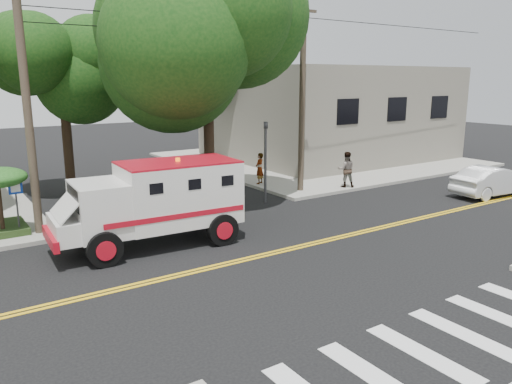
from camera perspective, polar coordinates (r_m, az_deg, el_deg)
ground at (r=15.86m, az=1.41°, el=-7.12°), size 100.00×100.00×0.00m
sidewalk_ne at (r=34.31m, az=6.79°, el=3.78°), size 17.00×17.00×0.15m
building_right at (r=35.33m, az=8.26°, el=9.02°), size 14.00×12.00×6.00m
utility_pole_left at (r=18.43m, az=-24.70°, el=8.84°), size 0.28×0.28×9.00m
utility_pole_right at (r=23.69m, az=5.30°, el=10.56°), size 0.28×0.28×9.00m
tree_main at (r=21.27m, az=-4.16°, el=17.61°), size 6.08×5.70×9.85m
tree_left at (r=24.67m, az=-20.48°, el=12.78°), size 4.48×4.20×7.70m
tree_right at (r=32.96m, az=-1.94°, el=14.00°), size 4.80×4.50×8.20m
traffic_signal at (r=21.91m, az=1.08°, el=4.46°), size 0.15×0.18×3.60m
accessibility_sign at (r=18.92m, az=-25.69°, el=-0.81°), size 0.45×0.10×2.02m
armored_truck at (r=16.59m, az=-11.30°, el=-0.80°), size 6.19×2.75×2.76m
parked_sedan at (r=26.02m, az=25.37°, el=1.14°), size 4.36×1.84×1.40m
pedestrian_a at (r=25.46m, az=0.41°, el=2.72°), size 0.69×0.61×1.59m
pedestrian_b at (r=25.08m, az=10.26°, el=2.55°), size 1.08×1.03×1.76m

